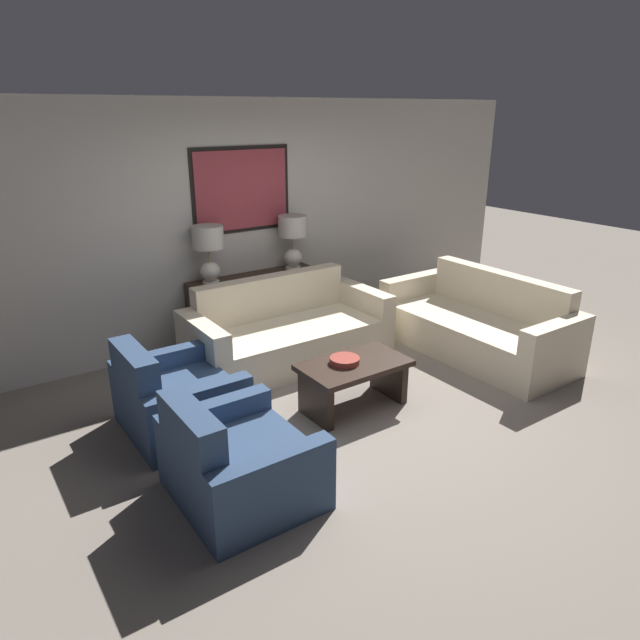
{
  "coord_description": "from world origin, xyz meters",
  "views": [
    {
      "loc": [
        -2.91,
        -3.33,
        2.53
      ],
      "look_at": [
        -0.02,
        0.82,
        0.65
      ],
      "focal_mm": 32.0,
      "sensor_mm": 36.0,
      "label": 1
    }
  ],
  "objects_px": {
    "coffee_table": "(354,376)",
    "armchair_near_camera": "(237,464)",
    "console_table": "(255,308)",
    "table_lamp_right": "(293,235)",
    "table_lamp_left": "(209,247)",
    "couch_by_side": "(478,327)",
    "armchair_near_back_wall": "(176,400)",
    "couch_by_back_wall": "(287,334)",
    "decorative_bowl": "(345,360)"
  },
  "relations": [
    {
      "from": "table_lamp_left",
      "to": "table_lamp_right",
      "type": "height_order",
      "value": "same"
    },
    {
      "from": "couch_by_side",
      "to": "armchair_near_camera",
      "type": "xyz_separation_m",
      "value": [
        -3.32,
        -0.77,
        -0.02
      ]
    },
    {
      "from": "console_table",
      "to": "table_lamp_right",
      "type": "height_order",
      "value": "table_lamp_right"
    },
    {
      "from": "table_lamp_left",
      "to": "decorative_bowl",
      "type": "bearing_deg",
      "value": -78.39
    },
    {
      "from": "coffee_table",
      "to": "decorative_bowl",
      "type": "xyz_separation_m",
      "value": [
        -0.08,
        0.04,
        0.16
      ]
    },
    {
      "from": "table_lamp_right",
      "to": "couch_by_back_wall",
      "type": "xyz_separation_m",
      "value": [
        -0.52,
        -0.69,
        -0.88
      ]
    },
    {
      "from": "table_lamp_left",
      "to": "armchair_near_camera",
      "type": "xyz_separation_m",
      "value": [
        -0.98,
        -2.46,
        -0.9
      ]
    },
    {
      "from": "table_lamp_right",
      "to": "armchair_near_camera",
      "type": "xyz_separation_m",
      "value": [
        -2.02,
        -2.46,
        -0.9
      ]
    },
    {
      "from": "coffee_table",
      "to": "armchair_near_camera",
      "type": "distance_m",
      "value": 1.54
    },
    {
      "from": "table_lamp_left",
      "to": "table_lamp_right",
      "type": "relative_size",
      "value": 1.0
    },
    {
      "from": "console_table",
      "to": "table_lamp_left",
      "type": "xyz_separation_m",
      "value": [
        -0.52,
        -0.0,
        0.78
      ]
    },
    {
      "from": "console_table",
      "to": "table_lamp_right",
      "type": "bearing_deg",
      "value": -0.0
    },
    {
      "from": "decorative_bowl",
      "to": "armchair_near_back_wall",
      "type": "bearing_deg",
      "value": 159.12
    },
    {
      "from": "console_table",
      "to": "decorative_bowl",
      "type": "xyz_separation_m",
      "value": [
        -0.14,
        -1.87,
        0.08
      ]
    },
    {
      "from": "console_table",
      "to": "coffee_table",
      "type": "bearing_deg",
      "value": -91.76
    },
    {
      "from": "couch_by_back_wall",
      "to": "coffee_table",
      "type": "relative_size",
      "value": 2.22
    },
    {
      "from": "console_table",
      "to": "coffee_table",
      "type": "distance_m",
      "value": 1.91
    },
    {
      "from": "console_table",
      "to": "table_lamp_right",
      "type": "relative_size",
      "value": 2.46
    },
    {
      "from": "table_lamp_right",
      "to": "decorative_bowl",
      "type": "bearing_deg",
      "value": -109.32
    },
    {
      "from": "table_lamp_left",
      "to": "armchair_near_back_wall",
      "type": "bearing_deg",
      "value": -125.79
    },
    {
      "from": "table_lamp_left",
      "to": "armchair_near_camera",
      "type": "relative_size",
      "value": 0.64
    },
    {
      "from": "table_lamp_left",
      "to": "coffee_table",
      "type": "bearing_deg",
      "value": -76.4
    },
    {
      "from": "couch_by_back_wall",
      "to": "decorative_bowl",
      "type": "distance_m",
      "value": 1.21
    },
    {
      "from": "table_lamp_right",
      "to": "armchair_near_back_wall",
      "type": "bearing_deg",
      "value": -146.14
    },
    {
      "from": "couch_by_back_wall",
      "to": "armchair_near_camera",
      "type": "xyz_separation_m",
      "value": [
        -1.5,
        -1.78,
        -0.02
      ]
    },
    {
      "from": "armchair_near_back_wall",
      "to": "armchair_near_camera",
      "type": "bearing_deg",
      "value": -90.0
    },
    {
      "from": "table_lamp_right",
      "to": "couch_by_side",
      "type": "distance_m",
      "value": 2.31
    },
    {
      "from": "coffee_table",
      "to": "armchair_near_back_wall",
      "type": "distance_m",
      "value": 1.54
    },
    {
      "from": "armchair_near_camera",
      "to": "table_lamp_right",
      "type": "bearing_deg",
      "value": 50.71
    },
    {
      "from": "table_lamp_right",
      "to": "coffee_table",
      "type": "height_order",
      "value": "table_lamp_right"
    },
    {
      "from": "table_lamp_right",
      "to": "armchair_near_back_wall",
      "type": "distance_m",
      "value": 2.59
    },
    {
      "from": "couch_by_back_wall",
      "to": "couch_by_side",
      "type": "distance_m",
      "value": 2.08
    },
    {
      "from": "armchair_near_camera",
      "to": "decorative_bowl",
      "type": "bearing_deg",
      "value": 23.54
    },
    {
      "from": "decorative_bowl",
      "to": "table_lamp_left",
      "type": "bearing_deg",
      "value": 101.61
    },
    {
      "from": "couch_by_side",
      "to": "armchair_near_back_wall",
      "type": "relative_size",
      "value": 2.19
    },
    {
      "from": "coffee_table",
      "to": "decorative_bowl",
      "type": "relative_size",
      "value": 3.63
    },
    {
      "from": "table_lamp_right",
      "to": "decorative_bowl",
      "type": "distance_m",
      "value": 2.1
    },
    {
      "from": "console_table",
      "to": "armchair_near_back_wall",
      "type": "height_order",
      "value": "armchair_near_back_wall"
    },
    {
      "from": "couch_by_back_wall",
      "to": "armchair_near_back_wall",
      "type": "xyz_separation_m",
      "value": [
        -1.5,
        -0.67,
        -0.02
      ]
    },
    {
      "from": "decorative_bowl",
      "to": "coffee_table",
      "type": "bearing_deg",
      "value": -25.6
    },
    {
      "from": "console_table",
      "to": "couch_by_back_wall",
      "type": "bearing_deg",
      "value": -90.0
    },
    {
      "from": "table_lamp_left",
      "to": "armchair_near_camera",
      "type": "distance_m",
      "value": 2.8
    },
    {
      "from": "console_table",
      "to": "coffee_table",
      "type": "xyz_separation_m",
      "value": [
        -0.06,
        -1.91,
        -0.08
      ]
    },
    {
      "from": "console_table",
      "to": "couch_by_back_wall",
      "type": "distance_m",
      "value": 0.69
    },
    {
      "from": "couch_by_back_wall",
      "to": "decorative_bowl",
      "type": "xyz_separation_m",
      "value": [
        -0.14,
        -1.19,
        0.18
      ]
    },
    {
      "from": "table_lamp_left",
      "to": "table_lamp_right",
      "type": "xyz_separation_m",
      "value": [
        1.04,
        0.0,
        0.0
      ]
    },
    {
      "from": "table_lamp_right",
      "to": "armchair_near_back_wall",
      "type": "height_order",
      "value": "table_lamp_right"
    },
    {
      "from": "console_table",
      "to": "table_lamp_left",
      "type": "relative_size",
      "value": 2.46
    },
    {
      "from": "couch_by_side",
      "to": "armchair_near_back_wall",
      "type": "height_order",
      "value": "couch_by_side"
    },
    {
      "from": "couch_by_back_wall",
      "to": "armchair_near_back_wall",
      "type": "bearing_deg",
      "value": -155.98
    }
  ]
}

